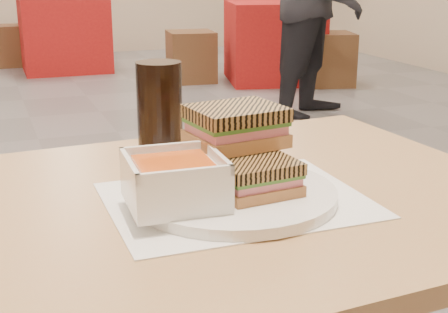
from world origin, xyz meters
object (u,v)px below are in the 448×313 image
object	(u,v)px
cola_glass	(160,110)
bg_chair_1l	(191,56)
bg_table_2	(64,33)
plate	(234,194)
soup_bowl	(175,183)
panini_lower	(257,177)
main_table	(130,283)
bg_table_1	(273,42)
bg_chair_2r	(91,47)
bg_chair_1r	(328,59)
bg_chair_2l	(12,45)

from	to	relation	value
cola_glass	bg_chair_1l	world-z (taller)	cola_glass
bg_table_2	plate	bearing A→B (deg)	-94.88
soup_bowl	panini_lower	distance (m)	0.12
main_table	bg_table_2	bearing A→B (deg)	83.61
bg_table_1	plate	bearing A→B (deg)	-115.75
soup_bowl	bg_chair_2r	bearing A→B (deg)	81.78
bg_table_1	bg_chair_1l	world-z (taller)	bg_table_1
soup_bowl	bg_table_1	distance (m)	5.16
panini_lower	bg_chair_1r	bearing A→B (deg)	58.92
cola_glass	bg_chair_2l	size ratio (longest dim) A/B	0.40
main_table	bg_table_2	size ratio (longest dim) A/B	1.48
cola_glass	bg_chair_1l	xyz separation A→B (m)	(1.53, 4.55, -0.61)
main_table	plate	world-z (taller)	plate
soup_bowl	bg_chair_1r	size ratio (longest dim) A/B	0.26
plate	soup_bowl	distance (m)	0.10
bg_chair_1l	cola_glass	bearing A→B (deg)	-108.58
bg_table_1	bg_table_2	world-z (taller)	bg_table_2
panini_lower	bg_chair_1r	world-z (taller)	panini_lower
bg_chair_1l	bg_chair_2l	xyz separation A→B (m)	(-1.47, 1.53, -0.02)
bg_table_1	bg_chair_1l	size ratio (longest dim) A/B	2.14
panini_lower	bg_table_2	size ratio (longest dim) A/B	0.14
cola_glass	bg_table_1	world-z (taller)	cola_glass
bg_chair_1l	bg_chair_2l	bearing A→B (deg)	133.95
bg_table_1	bg_chair_2l	distance (m)	2.81
bg_chair_1l	bg_chair_2r	world-z (taller)	same
main_table	cola_glass	bearing A→B (deg)	63.36
plate	main_table	bearing A→B (deg)	171.72
plate	bg_chair_2r	size ratio (longest dim) A/B	0.58
soup_bowl	main_table	bearing A→B (deg)	142.86
soup_bowl	bg_chair_2r	world-z (taller)	soup_bowl
main_table	bg_table_1	distance (m)	5.13
panini_lower	bg_chair_2l	size ratio (longest dim) A/B	0.28
soup_bowl	bg_table_2	bearing A→B (deg)	84.22
bg_chair_2l	bg_chair_2r	xyz separation A→B (m)	(0.73, -0.54, 0.02)
panini_lower	soup_bowl	bearing A→B (deg)	178.48
cola_glass	bg_chair_2l	world-z (taller)	cola_glass
main_table	bg_chair_1l	xyz separation A→B (m)	(1.64, 4.78, -0.41)
main_table	bg_table_2	distance (m)	5.88
plate	bg_chair_2r	bearing A→B (deg)	82.67
plate	bg_chair_2r	world-z (taller)	plate
panini_lower	bg_table_1	size ratio (longest dim) A/B	0.12
bg_table_1	bg_chair_1r	distance (m)	0.53
bg_table_1	bg_table_2	bearing A→B (deg)	142.84
main_table	bg_chair_2l	world-z (taller)	main_table
panini_lower	bg_chair_2l	world-z (taller)	panini_lower
cola_glass	bg_table_2	distance (m)	5.66
main_table	bg_chair_2r	world-z (taller)	main_table
panini_lower	cola_glass	xyz separation A→B (m)	(-0.06, 0.27, 0.04)
bg_table_2	bg_chair_2l	size ratio (longest dim) A/B	1.99
bg_chair_1r	bg_chair_2r	size ratio (longest dim) A/B	0.99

